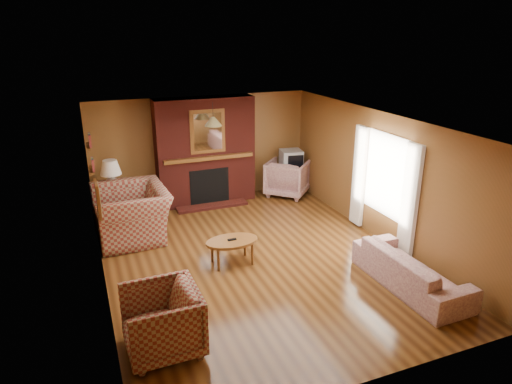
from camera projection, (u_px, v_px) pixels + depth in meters
name	position (u px, v px, depth m)	size (l,w,h in m)	color
floor	(255.00, 258.00, 8.01)	(6.50, 6.50, 0.00)	#41230E
ceiling	(254.00, 122.00, 7.20)	(6.50, 6.50, 0.00)	white
wall_back	(202.00, 149.00, 10.44)	(6.50, 6.50, 0.00)	brown
wall_front	(369.00, 292.00, 4.76)	(6.50, 6.50, 0.00)	brown
wall_left	(97.00, 215.00, 6.73)	(6.50, 6.50, 0.00)	brown
wall_right	(379.00, 177.00, 8.48)	(6.50, 6.50, 0.00)	brown
fireplace	(206.00, 152.00, 10.22)	(2.20, 0.82, 2.40)	#561812
window_right	(383.00, 184.00, 8.31)	(0.10, 1.85, 2.00)	beige
bookshelf	(91.00, 153.00, 8.25)	(0.09, 0.55, 0.71)	brown
botanical_print	(98.00, 199.00, 6.36)	(0.05, 0.40, 0.50)	brown
pendant_light	(213.00, 121.00, 9.34)	(0.36, 0.36, 0.48)	black
plaid_loveseat	(132.00, 213.00, 8.66)	(1.51, 1.32, 0.98)	maroon
plaid_armchair	(162.00, 321.00, 5.58)	(0.90, 0.93, 0.84)	maroon
floral_sofa	(411.00, 269.00, 7.03)	(2.02, 0.79, 0.59)	beige
floral_armchair	(288.00, 178.00, 10.92)	(0.91, 0.94, 0.85)	beige
coffee_table	(232.00, 243.00, 7.71)	(0.90, 0.56, 0.45)	brown
side_table	(115.00, 208.00, 9.30)	(0.50, 0.50, 0.67)	brown
table_lamp	(111.00, 175.00, 9.06)	(0.42, 0.42, 0.69)	white
tv_stand	(290.00, 181.00, 11.07)	(0.58, 0.52, 0.63)	black
crt_tv	(291.00, 159.00, 10.88)	(0.56, 0.56, 0.45)	#A4A6AC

